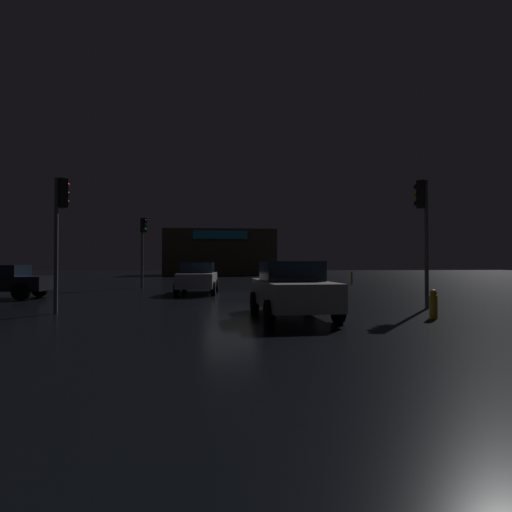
% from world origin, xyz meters
% --- Properties ---
extents(ground_plane, '(120.00, 120.00, 0.00)m').
position_xyz_m(ground_plane, '(0.00, 0.00, 0.00)').
color(ground_plane, black).
extents(store_building, '(14.33, 6.86, 5.88)m').
position_xyz_m(store_building, '(-0.42, 32.93, 2.95)').
color(store_building, brown).
rests_on(store_building, ground).
extents(traffic_signal_main, '(0.41, 0.43, 4.42)m').
position_xyz_m(traffic_signal_main, '(-5.39, 6.13, 3.06)').
color(traffic_signal_main, '#595B60').
rests_on(traffic_signal_main, ground).
extents(traffic_signal_opposite, '(0.42, 0.42, 4.44)m').
position_xyz_m(traffic_signal_opposite, '(6.48, -6.31, 3.24)').
color(traffic_signal_opposite, '#595B60').
rests_on(traffic_signal_opposite, ground).
extents(traffic_signal_cross_left, '(0.41, 0.43, 4.23)m').
position_xyz_m(traffic_signal_cross_left, '(-5.53, -6.50, 3.15)').
color(traffic_signal_cross_left, '#595B60').
rests_on(traffic_signal_cross_left, ground).
extents(car_far, '(2.13, 4.02, 1.59)m').
position_xyz_m(car_far, '(-1.65, 0.94, 0.82)').
color(car_far, '#B7B7BF').
rests_on(car_far, ground).
extents(car_crossing, '(2.22, 4.16, 1.62)m').
position_xyz_m(car_crossing, '(1.56, -7.90, 0.80)').
color(car_crossing, silver).
rests_on(car_crossing, ground).
extents(fire_hydrant, '(0.22, 0.22, 0.82)m').
position_xyz_m(fire_hydrant, '(5.49, -8.67, 0.41)').
color(fire_hydrant, gold).
rests_on(fire_hydrant, ground).
extents(bollard_kerb_a, '(0.13, 0.13, 0.93)m').
position_xyz_m(bollard_kerb_a, '(9.08, 8.51, 0.47)').
color(bollard_kerb_a, gold).
rests_on(bollard_kerb_a, ground).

